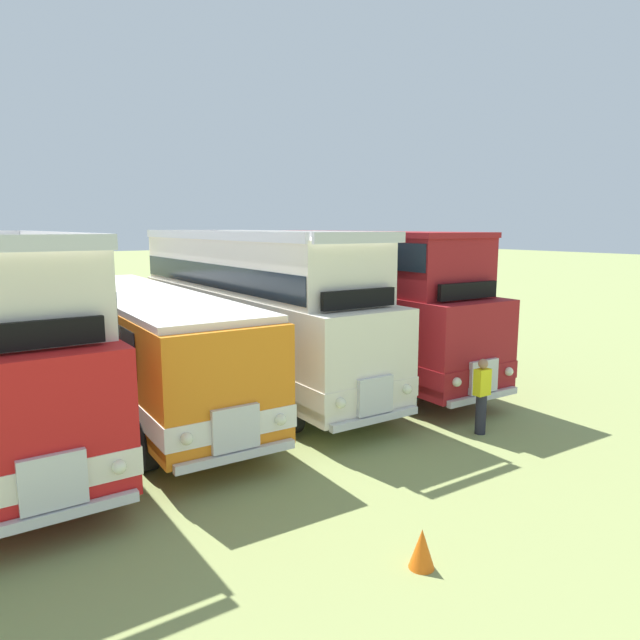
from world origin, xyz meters
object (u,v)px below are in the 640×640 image
object	(u,v)px
bus_fifth_in_row	(0,331)
marshal_person	(482,396)
bus_seventh_in_row	(249,305)
bus_sixth_in_row	(142,339)
bus_eighth_in_row	(345,295)
cone_mid_row	(422,548)

from	to	relation	value
bus_fifth_in_row	marshal_person	size ratio (longest dim) A/B	6.74
bus_fifth_in_row	bus_seventh_in_row	size ratio (longest dim) A/B	1.00
marshal_person	bus_sixth_in_row	bearing A→B (deg)	131.39
bus_seventh_in_row	bus_eighth_in_row	bearing A→B (deg)	-5.91
bus_fifth_in_row	bus_sixth_in_row	world-z (taller)	bus_fifth_in_row
bus_fifth_in_row	cone_mid_row	world-z (taller)	bus_fifth_in_row
bus_fifth_in_row	bus_sixth_in_row	distance (m)	3.31
bus_fifth_in_row	bus_seventh_in_row	xyz separation A→B (m)	(6.46, 0.68, -0.00)
bus_sixth_in_row	marshal_person	size ratio (longest dim) A/B	6.71
bus_fifth_in_row	marshal_person	bearing A→B (deg)	-33.98
bus_sixth_in_row	bus_eighth_in_row	xyz separation A→B (m)	(6.46, -0.08, 0.72)
bus_fifth_in_row	bus_seventh_in_row	world-z (taller)	same
bus_seventh_in_row	bus_eighth_in_row	xyz separation A→B (m)	(3.23, -0.33, 0.11)
bus_fifth_in_row	bus_eighth_in_row	world-z (taller)	bus_fifth_in_row
cone_mid_row	marshal_person	size ratio (longest dim) A/B	0.33
bus_fifth_in_row	marshal_person	world-z (taller)	bus_fifth_in_row
bus_sixth_in_row	cone_mid_row	size ratio (longest dim) A/B	20.50
bus_sixth_in_row	bus_seventh_in_row	world-z (taller)	bus_seventh_in_row
bus_fifth_in_row	marshal_person	xyz separation A→B (m)	(8.86, -5.97, -1.48)
bus_sixth_in_row	bus_eighth_in_row	size ratio (longest dim) A/B	1.02
bus_seventh_in_row	cone_mid_row	size ratio (longest dim) A/B	20.48
bus_eighth_in_row	cone_mid_row	world-z (taller)	bus_eighth_in_row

